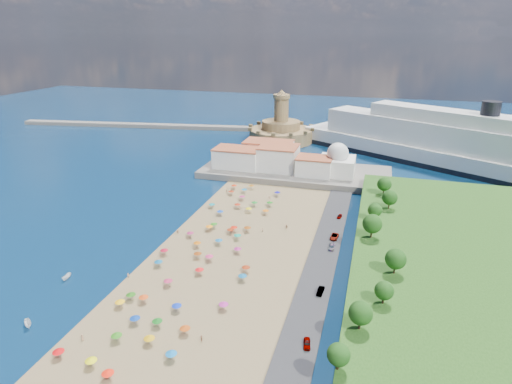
% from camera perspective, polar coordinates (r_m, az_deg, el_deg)
% --- Properties ---
extents(ground, '(700.00, 700.00, 0.00)m').
position_cam_1_polar(ground, '(146.21, -4.23, -6.11)').
color(ground, '#071938').
rests_on(ground, ground).
extents(terrace, '(90.00, 36.00, 3.00)m').
position_cam_1_polar(terrace, '(208.63, 5.23, 2.64)').
color(terrace, '#59544C').
rests_on(terrace, ground).
extents(jetty, '(18.00, 70.00, 2.40)m').
position_cam_1_polar(jetty, '(246.02, 1.75, 5.44)').
color(jetty, '#59544C').
rests_on(jetty, ground).
extents(breakwater, '(199.03, 34.77, 2.60)m').
position_cam_1_polar(breakwater, '(322.90, -13.46, 8.58)').
color(breakwater, '#59544C').
rests_on(breakwater, ground).
extents(waterfront_buildings, '(57.00, 29.00, 11.00)m').
position_cam_1_polar(waterfront_buildings, '(210.03, 1.82, 4.66)').
color(waterfront_buildings, silver).
rests_on(waterfront_buildings, terrace).
extents(domed_building, '(16.00, 16.00, 15.00)m').
position_cam_1_polar(domed_building, '(201.98, 10.77, 3.97)').
color(domed_building, silver).
rests_on(domed_building, terrace).
extents(fortress, '(40.00, 40.00, 32.40)m').
position_cam_1_polar(fortress, '(273.06, 3.34, 8.13)').
color(fortress, olive).
rests_on(fortress, ground).
extents(cruise_ship, '(151.94, 100.81, 35.27)m').
position_cam_1_polar(cruise_ship, '(241.85, 23.23, 5.76)').
color(cruise_ship, black).
rests_on(cruise_ship, ground).
extents(beach_parasols, '(31.02, 116.26, 2.20)m').
position_cam_1_polar(beach_parasols, '(137.11, -6.37, -7.10)').
color(beach_parasols, gray).
rests_on(beach_parasols, beach).
extents(beachgoers, '(37.53, 98.81, 1.80)m').
position_cam_1_polar(beachgoers, '(150.73, -3.86, -4.78)').
color(beachgoers, tan).
rests_on(beachgoers, beach).
extents(moored_boats, '(7.84, 23.66, 1.45)m').
position_cam_1_polar(moored_boats, '(126.02, -25.93, -12.73)').
color(moored_boats, white).
rests_on(moored_boats, ground).
extents(parked_cars, '(2.81, 75.79, 1.40)m').
position_cam_1_polar(parked_cars, '(133.84, 9.75, -8.41)').
color(parked_cars, gray).
rests_on(parked_cars, promenade).
extents(hillside_trees, '(15.73, 103.07, 7.63)m').
position_cam_1_polar(hillside_trees, '(131.11, 16.09, -5.31)').
color(hillside_trees, '#382314').
rests_on(hillside_trees, hillside).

